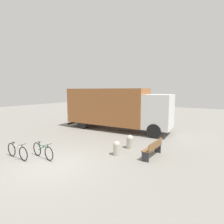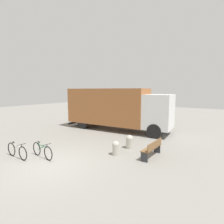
{
  "view_description": "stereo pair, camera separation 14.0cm",
  "coord_description": "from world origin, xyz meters",
  "views": [
    {
      "loc": [
        6.19,
        -4.68,
        3.25
      ],
      "look_at": [
        -0.14,
        5.07,
        1.79
      ],
      "focal_mm": 28.0,
      "sensor_mm": 36.0,
      "label": 1
    },
    {
      "loc": [
        6.3,
        -4.61,
        3.25
      ],
      "look_at": [
        -0.14,
        5.07,
        1.79
      ],
      "focal_mm": 28.0,
      "sensor_mm": 36.0,
      "label": 2
    }
  ],
  "objects": [
    {
      "name": "bollard_near_bench",
      "position": [
        1.77,
        2.55,
        0.38
      ],
      "size": [
        0.36,
        0.36,
        0.72
      ],
      "color": "#B2AD9E",
      "rests_on": "ground"
    },
    {
      "name": "ground_plane",
      "position": [
        0.0,
        0.0,
        0.0
      ],
      "size": [
        60.0,
        60.0,
        0.0
      ],
      "primitive_type": "plane",
      "color": "gray"
    },
    {
      "name": "bicycle_middle",
      "position": [
        -1.0,
        0.27,
        0.36
      ],
      "size": [
        1.7,
        0.44,
        0.76
      ],
      "rotation": [
        0.0,
        0.0,
        -0.08
      ],
      "color": "black",
      "rests_on": "ground"
    },
    {
      "name": "bicycle_near",
      "position": [
        -1.97,
        -0.42,
        0.36
      ],
      "size": [
        1.7,
        0.44,
        0.76
      ],
      "rotation": [
        0.0,
        0.0,
        -0.0
      ],
      "color": "black",
      "rests_on": "ground"
    },
    {
      "name": "bollard_far_bench",
      "position": [
        1.85,
        3.85,
        0.4
      ],
      "size": [
        0.4,
        0.4,
        0.76
      ],
      "color": "#B2AD9E",
      "rests_on": "ground"
    },
    {
      "name": "park_bench",
      "position": [
        3.41,
        3.27,
        0.46
      ],
      "size": [
        0.48,
        1.6,
        0.83
      ],
      "rotation": [
        0.0,
        0.0,
        1.52
      ],
      "color": "brown",
      "rests_on": "ground"
    },
    {
      "name": "delivery_truck",
      "position": [
        -1.27,
        7.35,
        1.86
      ],
      "size": [
        8.8,
        2.91,
        3.37
      ],
      "rotation": [
        0.0,
        0.0,
        0.07
      ],
      "color": "#99592D",
      "rests_on": "ground"
    }
  ]
}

